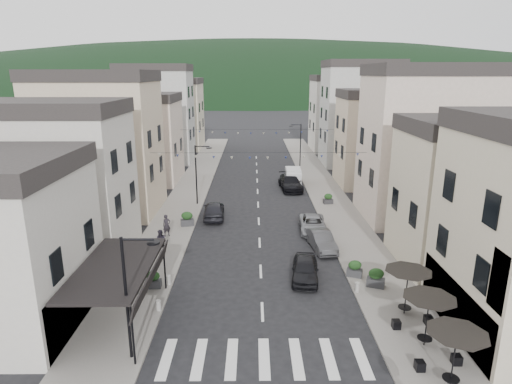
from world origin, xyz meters
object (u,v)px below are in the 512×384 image
at_px(parked_car_a, 305,269).
at_px(parked_car_b, 322,241).
at_px(parked_car_e, 214,210).
at_px(pedestrian_a, 167,225).
at_px(delivery_van, 293,177).
at_px(parked_car_d, 291,183).
at_px(parked_car_c, 313,224).
at_px(pedestrian_b, 161,241).

bearing_deg(parked_car_a, parked_car_b, 76.37).
relative_size(parked_car_e, pedestrian_a, 2.58).
bearing_deg(parked_car_e, delivery_van, -128.10).
height_order(parked_car_b, parked_car_e, parked_car_e).
height_order(parked_car_a, parked_car_d, parked_car_d).
relative_size(parked_car_a, parked_car_c, 0.89).
bearing_deg(parked_car_e, parked_car_d, -131.75).
bearing_deg(delivery_van, parked_car_b, -86.64).
xyz_separation_m(parked_car_a, parked_car_e, (-6.86, 12.02, 0.08)).
height_order(parked_car_a, pedestrian_a, pedestrian_a).
bearing_deg(parked_car_a, parked_car_e, 126.56).
bearing_deg(parked_car_a, delivery_van, 93.53).
bearing_deg(parked_car_e, parked_car_b, 136.80).
relative_size(parked_car_b, parked_car_e, 0.90).
height_order(parked_car_d, pedestrian_b, pedestrian_b).
distance_m(delivery_van, pedestrian_b, 22.97).
bearing_deg(parked_car_b, parked_car_d, 85.24).
distance_m(parked_car_e, pedestrian_a, 5.80).
bearing_deg(parked_car_d, parked_car_a, -97.12).
height_order(parked_car_a, delivery_van, delivery_van).
xyz_separation_m(parked_car_b, delivery_van, (-0.40, 19.13, 0.34)).
distance_m(parked_car_c, pedestrian_b, 12.46).
xyz_separation_m(parked_car_a, parked_car_d, (0.93, 21.87, 0.10)).
height_order(pedestrian_a, pedestrian_b, pedestrian_a).
height_order(parked_car_a, parked_car_b, parked_car_a).
bearing_deg(delivery_van, parked_car_d, -100.58).
bearing_deg(parked_car_d, delivery_van, 72.57).
relative_size(parked_car_a, parked_car_e, 0.89).
height_order(parked_car_c, parked_car_d, parked_car_d).
height_order(parked_car_c, delivery_van, delivery_van).
distance_m(parked_car_b, delivery_van, 19.14).
bearing_deg(pedestrian_b, parked_car_e, 89.27).
distance_m(parked_car_a, delivery_van, 23.99).
bearing_deg(parked_car_c, parked_car_d, 95.86).
bearing_deg(parked_car_e, parked_car_a, 116.28).
distance_m(parked_car_b, parked_car_e, 11.26).
distance_m(parked_car_c, delivery_van, 15.47).
bearing_deg(pedestrian_a, parked_car_e, 21.67).
height_order(parked_car_b, parked_car_d, parked_car_d).
distance_m(parked_car_d, pedestrian_b, 20.94).
relative_size(delivery_van, pedestrian_b, 2.54).
relative_size(parked_car_d, pedestrian_a, 3.11).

